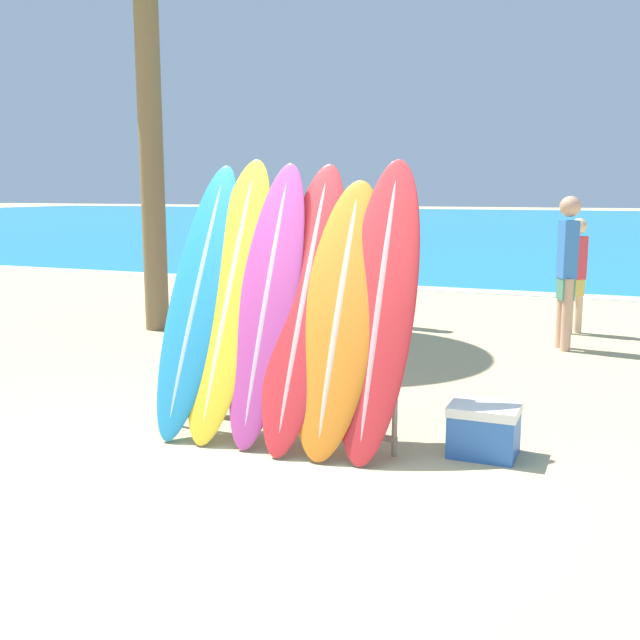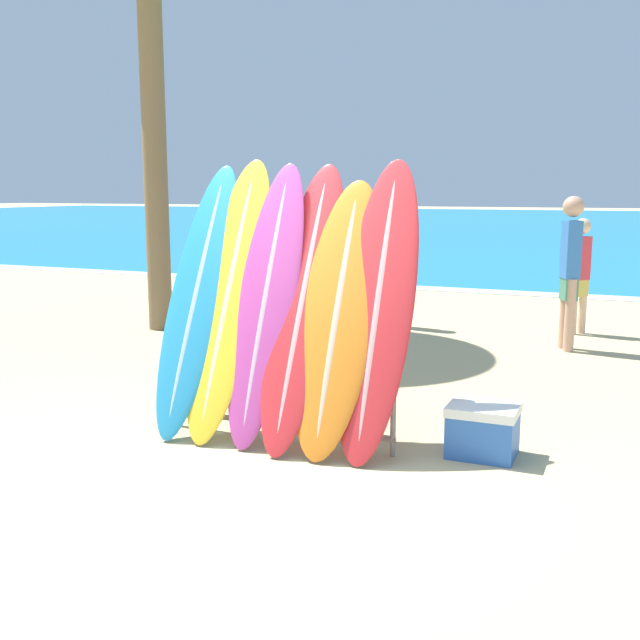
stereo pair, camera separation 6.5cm
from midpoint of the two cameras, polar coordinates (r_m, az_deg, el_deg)
name	(u,v)px [view 2 (the right image)]	position (r m, az deg, el deg)	size (l,w,h in m)	color
ground_plane	(232,467)	(5.22, -6.36, -11.05)	(160.00, 160.00, 0.00)	tan
ocean_water	(589,225)	(43.23, 19.82, 6.84)	(120.00, 60.00, 0.01)	teal
surfboard_rack	(278,385)	(5.60, -2.86, -5.00)	(1.83, 0.04, 0.78)	gray
surfboard_slot_0	(198,297)	(5.92, -8.98, 1.76)	(0.49, 1.07, 2.08)	teal
surfboard_slot_1	(229,296)	(5.79, -6.61, 1.83)	(0.53, 1.04, 2.12)	yellow
surfboard_slot_2	(267,301)	(5.61, -3.77, 1.44)	(0.48, 0.94, 2.08)	#B23D8E
surfboard_slot_3	(303,303)	(5.51, -0.95, 1.28)	(0.51, 1.08, 2.08)	red
surfboard_slot_4	(338,315)	(5.36, 1.74, 0.36)	(0.58, 0.94, 1.95)	orange
surfboard_slot_5	(378,307)	(5.28, 4.79, 0.99)	(0.52, 0.90, 2.09)	red
person_near_water	(580,271)	(10.27, 19.38, 3.51)	(0.25, 0.25, 1.51)	beige
person_mid_beach	(570,267)	(9.16, 18.70, 3.84)	(0.25, 0.30, 1.79)	tan
person_far_left	(386,258)	(10.31, 5.21, 4.73)	(0.30, 0.28, 1.73)	#846047
cooler_box	(483,430)	(5.48, 12.64, -8.16)	(0.48, 0.41, 0.37)	#2D60B7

